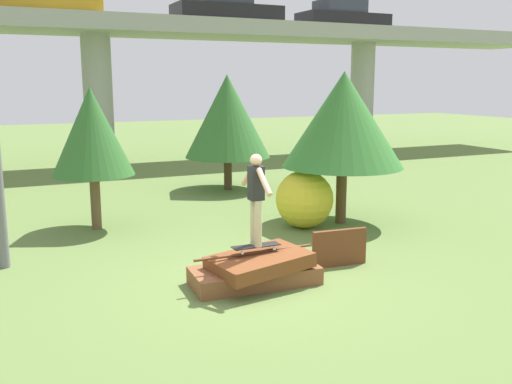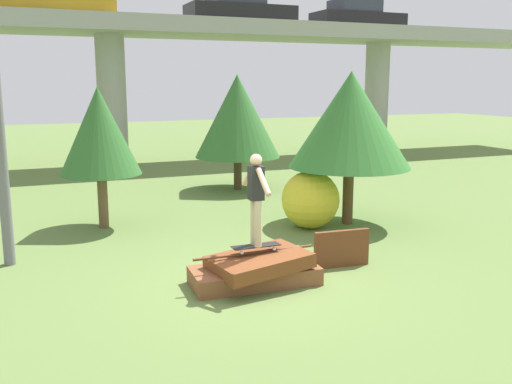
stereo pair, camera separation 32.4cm
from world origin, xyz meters
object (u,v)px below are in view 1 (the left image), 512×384
(tree_behind_left, at_px, (343,120))
(car_on_overpass_right, at_px, (226,9))
(skater, at_px, (256,194))
(bush_yellow_flowering, at_px, (304,199))
(tree_mid_back, at_px, (92,132))
(skateboard, at_px, (256,246))
(car_on_overpass_left, at_px, (342,18))
(tree_behind_right, at_px, (227,116))

(tree_behind_left, bearing_deg, car_on_overpass_right, 81.83)
(skater, bearing_deg, bush_yellow_flowering, 48.67)
(skater, xyz_separation_m, tree_behind_left, (3.55, 2.92, 0.92))
(bush_yellow_flowering, bearing_deg, tree_mid_back, 156.86)
(skateboard, xyz_separation_m, car_on_overpass_left, (11.18, 14.82, 5.54))
(tree_behind_left, xyz_separation_m, tree_behind_right, (-0.83, 5.07, -0.17))
(car_on_overpass_left, distance_m, tree_mid_back, 16.90)
(car_on_overpass_left, distance_m, tree_behind_right, 11.56)
(skater, height_order, tree_mid_back, tree_mid_back)
(tree_behind_right, bearing_deg, car_on_overpass_left, 38.93)
(tree_behind_right, bearing_deg, tree_mid_back, -144.40)
(car_on_overpass_left, xyz_separation_m, tree_behind_right, (-8.46, -6.84, -3.92))
(car_on_overpass_left, bearing_deg, bush_yellow_flowering, -125.89)
(tree_behind_right, bearing_deg, skater, -108.79)
(skater, bearing_deg, tree_behind_left, 39.43)
(car_on_overpass_left, relative_size, bush_yellow_flowering, 3.19)
(skater, distance_m, tree_mid_back, 5.13)
(skater, xyz_separation_m, bush_yellow_flowering, (2.55, 2.90, -0.85))
(car_on_overpass_left, relative_size, tree_behind_left, 1.19)
(tree_behind_left, bearing_deg, tree_mid_back, 161.06)
(bush_yellow_flowering, bearing_deg, tree_behind_left, 1.26)
(skateboard, xyz_separation_m, car_on_overpass_right, (5.16, 14.14, 5.53))
(skater, relative_size, bush_yellow_flowering, 1.14)
(skateboard, height_order, tree_mid_back, tree_mid_back)
(tree_behind_left, relative_size, tree_mid_back, 1.11)
(tree_behind_left, bearing_deg, skateboard, -140.57)
(car_on_overpass_right, distance_m, tree_mid_back, 12.34)
(skateboard, relative_size, car_on_overpass_left, 0.19)
(tree_behind_left, distance_m, tree_behind_right, 5.14)
(car_on_overpass_right, height_order, tree_mid_back, car_on_overpass_right)
(skateboard, relative_size, skater, 0.54)
(tree_behind_right, distance_m, bush_yellow_flowering, 5.34)
(skateboard, xyz_separation_m, tree_behind_left, (3.55, 2.92, 1.79))
(car_on_overpass_left, height_order, bush_yellow_flowering, car_on_overpass_left)
(skateboard, bearing_deg, skater, 143.13)
(skateboard, height_order, tree_behind_left, tree_behind_left)
(skateboard, relative_size, tree_mid_back, 0.26)
(car_on_overpass_right, bearing_deg, tree_behind_left, -98.17)
(skater, xyz_separation_m, car_on_overpass_left, (11.18, 14.82, 4.67))
(tree_mid_back, xyz_separation_m, bush_yellow_flowering, (4.35, -1.86, -1.54))
(tree_behind_right, height_order, tree_mid_back, tree_behind_right)
(skater, relative_size, car_on_overpass_right, 0.35)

